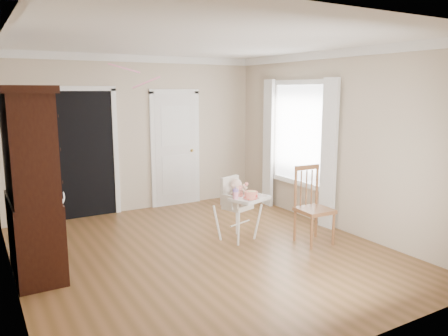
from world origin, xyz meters
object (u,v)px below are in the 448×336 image
cake (251,195)px  dining_chair (313,208)px  high_chair (238,201)px  china_cabinet (31,182)px  sippy_cup (236,194)px

cake → dining_chair: (0.79, -0.37, -0.19)m
high_chair → china_cabinet: china_cabinet is taller
dining_chair → china_cabinet: bearing=169.6°
sippy_cup → cake: bearing=-10.5°
dining_chair → cake: bearing=157.8°
china_cabinet → dining_chair: china_cabinet is taller
cake → china_cabinet: china_cabinet is taller
dining_chair → sippy_cup: bearing=160.9°
dining_chair → high_chair: bearing=147.6°
high_chair → china_cabinet: size_ratio=0.43×
high_chair → dining_chair: 1.05m
sippy_cup → dining_chair: bearing=-22.3°
sippy_cup → dining_chair: 1.12m
high_chair → sippy_cup: size_ratio=4.66×
china_cabinet → dining_chair: (3.48, -0.85, -0.58)m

